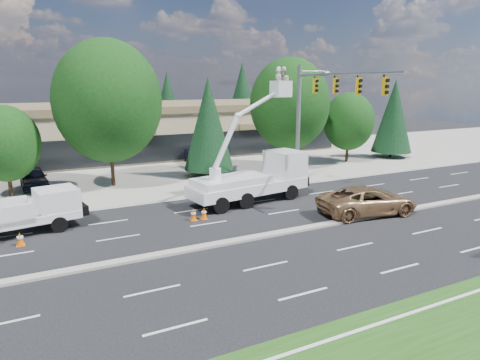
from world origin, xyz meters
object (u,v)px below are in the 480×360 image
signal_mast (316,107)px  bucket_truck (258,173)px  minivan (368,201)px  utility_pickup (31,216)px

signal_mast → bucket_truck: 6.62m
bucket_truck → minivan: bearing=-60.6°
signal_mast → utility_pickup: 19.64m
signal_mast → minivan: size_ratio=1.68×
signal_mast → utility_pickup: size_ratio=1.72×
signal_mast → bucket_truck: (-5.09, -0.74, -4.16)m
utility_pickup → bucket_truck: size_ratio=0.67×
minivan → utility_pickup: bearing=81.1°
signal_mast → utility_pickup: (-18.93, -0.77, -5.17)m
utility_pickup → bucket_truck: (13.83, 0.04, 1.01)m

